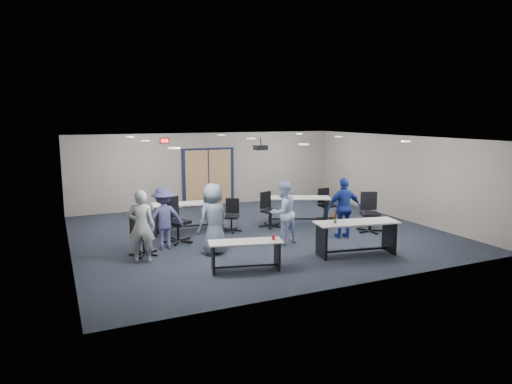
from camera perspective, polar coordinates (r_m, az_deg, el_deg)
name	(u,v)px	position (r m, az deg, el deg)	size (l,w,h in m)	color
floor	(258,233)	(13.11, 0.27, -5.13)	(10.00, 10.00, 0.00)	black
back_wall	(208,169)	(17.00, -6.02, 2.82)	(10.00, 0.04, 2.70)	gray
front_wall	(355,219)	(9.01, 12.23, -3.29)	(10.00, 0.04, 2.70)	gray
left_wall	(67,199)	(11.72, -22.58, -0.87)	(0.04, 9.00, 2.70)	gray
right_wall	(398,177)	(15.57, 17.28, 1.83)	(0.04, 9.00, 2.70)	gray
ceiling	(258,138)	(12.70, 0.28, 6.74)	(10.00, 9.00, 0.04)	silver
double_door	(208,178)	(17.01, -5.97, 1.80)	(2.00, 0.07, 2.20)	black
exit_sign	(165,141)	(16.43, -11.37, 6.31)	(0.32, 0.07, 0.18)	black
ceiling_projector	(261,147)	(13.30, 0.57, 5.59)	(0.35, 0.32, 0.37)	black
ceiling_can_lights	(255,139)	(12.93, -0.18, 6.66)	(6.24, 5.74, 0.02)	white
table_front_left	(246,250)	(9.94, -1.28, -7.28)	(1.67, 0.89, 0.75)	beige
table_front_right	(356,232)	(11.24, 12.38, -4.89)	(2.09, 1.01, 1.11)	beige
table_back_left	(187,212)	(13.51, -8.66, -2.43)	(2.03, 0.87, 0.80)	beige
table_back_right	(298,205)	(14.33, 5.25, -1.65)	(2.08, 1.43, 0.81)	beige
chair_back_a	(178,220)	(12.19, -9.75, -3.51)	(0.75, 0.75, 1.19)	black
chair_back_b	(231,215)	(13.19, -3.09, -2.95)	(0.59, 0.59, 0.94)	black
chair_back_c	(271,210)	(13.69, 1.88, -2.23)	(0.67, 0.67, 1.06)	black
chair_back_d	(327,204)	(14.85, 8.89, -1.53)	(0.63, 0.63, 1.00)	black
chair_loose_left	(144,234)	(11.27, -13.88, -5.16)	(0.65, 0.65, 1.03)	black
chair_loose_right	(370,213)	(13.51, 14.09, -2.51)	(0.72, 0.72, 1.14)	black
person_gray	(141,226)	(10.69, -14.14, -4.16)	(0.61, 0.40, 1.68)	#939EA1
person_plaid	(213,219)	(11.04, -5.35, -3.36)	(0.84, 0.55, 1.73)	slate
person_lightblue	(283,213)	(11.88, 3.37, -2.58)	(0.81, 0.63, 1.66)	#BACCF7
person_navy	(344,208)	(12.65, 10.96, -1.98)	(0.98, 0.41, 1.67)	navy
person_back	(164,218)	(11.64, -11.46, -3.21)	(1.02, 0.58, 1.58)	#434478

